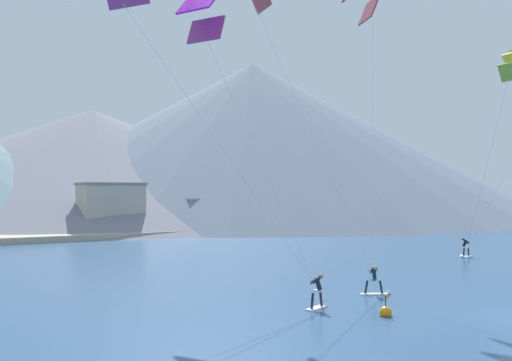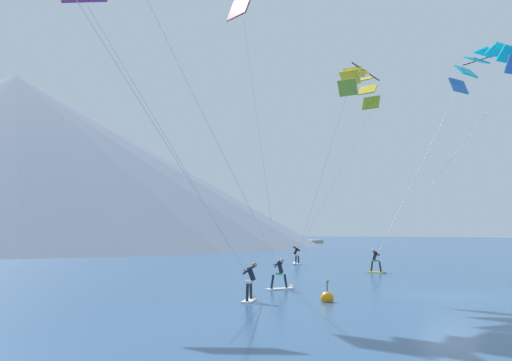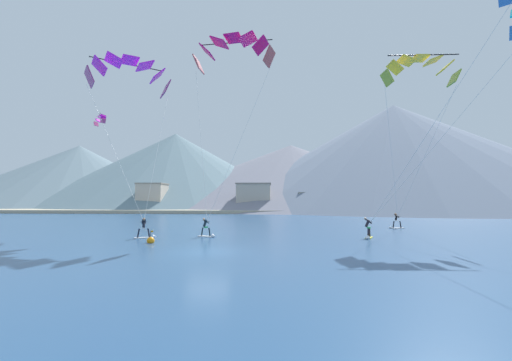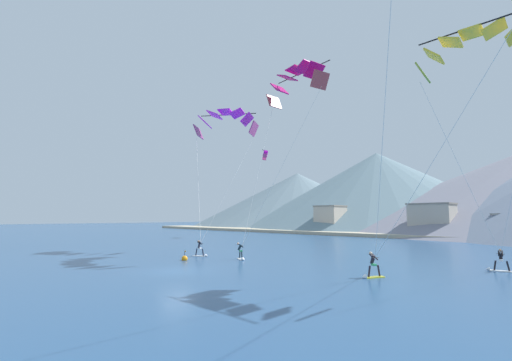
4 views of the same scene
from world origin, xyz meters
The scene contains 9 objects.
kitesurfer_near_lead centered at (-1.61, 7.83, 0.47)m, with size 1.73×1.17×1.66m.
kitesurfer_near_trail centered at (-6.42, 6.71, 0.51)m, with size 1.76×1.02×1.73m.
kitesurfer_mid_center centered at (16.86, 16.95, 0.50)m, with size 1.78×0.76×1.71m.
race_marker_buoy centered at (-4.97, 3.81, 0.16)m, with size 0.56×0.56×1.02m.
shoreline_strip centered at (0.00, 54.03, 0.35)m, with size 180.00×10.00×0.70m, color #BCAD8E.
shore_building_harbour_front centered at (-0.94, 57.27, 3.34)m, with size 7.92×5.51×6.67m.
shore_building_promenade_mid centered at (13.03, 57.55, 2.32)m, with size 7.95×5.48×4.61m.
mountain_peak_west_ridge centered at (9.63, 105.00, 11.36)m, with size 116.24×116.24×22.71m.
mountain_peak_far_spur centered at (44.11, 96.69, 17.44)m, with size 124.06×124.06×34.88m.
Camera 1 is at (-23.10, -14.84, 5.52)m, focal length 40.00 mm.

